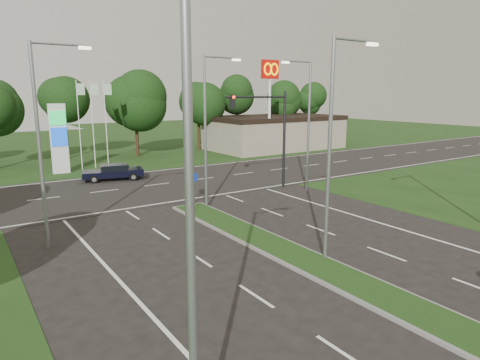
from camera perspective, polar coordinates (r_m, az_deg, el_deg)
ground at (r=14.72m, az=26.41°, el=-17.59°), size 160.00×160.00×0.00m
verge_far at (r=62.45m, az=-23.18°, el=4.28°), size 160.00×50.00×0.02m
cross_road at (r=32.86m, az=-12.62°, el=-0.82°), size 160.00×12.00×0.02m
median_kerb at (r=16.72m, az=14.21°, el=-12.87°), size 2.00×26.00×0.12m
commercial_building at (r=53.97m, az=4.66°, el=6.31°), size 16.00×9.00×4.00m
streetlight_median_near at (r=17.45m, az=12.34°, el=5.38°), size 2.53×0.22×9.00m
streetlight_median_far at (r=25.38m, az=-4.28°, el=7.45°), size 2.53×0.22×9.00m
streetlight_left_near at (r=7.04m, az=-5.24°, el=-3.23°), size 2.53×0.22×9.00m
streetlight_left_far at (r=20.33m, az=-24.74°, el=5.42°), size 2.53×0.22×9.00m
streetlight_right_far at (r=30.01m, az=8.88°, el=7.97°), size 2.53×0.22×9.00m
traffic_signal at (r=30.52m, az=4.05°, el=7.33°), size 5.10×0.42×7.00m
median_signs at (r=25.71m, az=-6.54°, el=-0.12°), size 1.16×1.76×2.38m
gas_pylon at (r=39.97m, az=-22.73°, el=5.36°), size 5.80×1.26×8.00m
mcdonalds_sign at (r=48.12m, az=4.02°, el=12.83°), size 2.20×0.47×10.40m
treeline_far at (r=47.37m, az=-20.11°, el=10.79°), size 6.00×6.00×9.90m
navy_sedan at (r=35.65m, az=-16.53°, el=1.06°), size 4.95×2.98×1.27m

